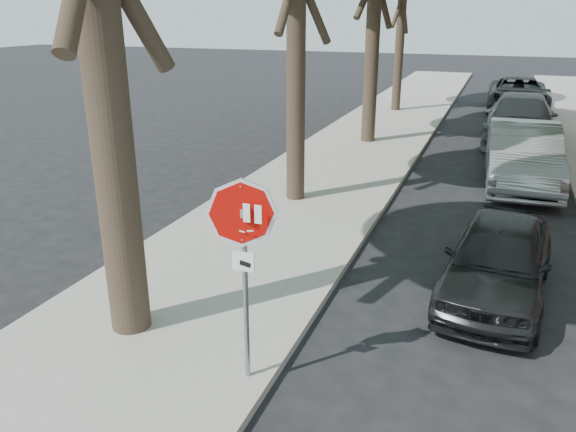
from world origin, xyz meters
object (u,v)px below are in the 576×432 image
object	(u,v)px
car_d	(518,95)
car_b	(523,155)
car_a	(498,259)
stop_sign	(243,243)
car_c	(520,119)

from	to	relation	value
car_d	car_b	bearing A→B (deg)	-91.35
car_a	car_b	bearing A→B (deg)	91.73
stop_sign	car_b	bearing A→B (deg)	72.57
car_c	car_a	bearing A→B (deg)	-90.62
stop_sign	car_a	distance (m)	4.78
stop_sign	car_a	xyz separation A→B (m)	(2.85, 3.61, -1.28)
car_a	car_d	bearing A→B (deg)	94.17
stop_sign	car_c	distance (m)	16.57
car_a	car_d	xyz separation A→B (m)	(0.44, 19.63, 0.12)
car_b	car_c	distance (m)	5.68
stop_sign	car_b	distance (m)	11.08
car_d	car_c	bearing A→B (deg)	-91.30
car_a	stop_sign	bearing A→B (deg)	-122.86
car_c	car_d	size ratio (longest dim) A/B	1.01
car_c	car_d	world-z (taller)	car_c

